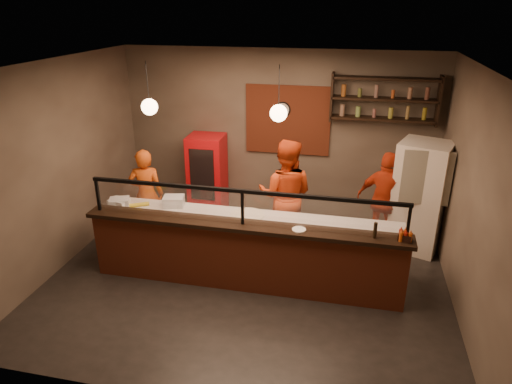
% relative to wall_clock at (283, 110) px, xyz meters
% --- Properties ---
extents(floor, '(6.00, 6.00, 0.00)m').
position_rel_wall_clock_xyz_m(floor, '(-0.10, -2.46, -2.10)').
color(floor, black).
rests_on(floor, ground).
extents(ceiling, '(6.00, 6.00, 0.00)m').
position_rel_wall_clock_xyz_m(ceiling, '(-0.10, -2.46, 1.10)').
color(ceiling, '#342D28').
rests_on(ceiling, wall_back).
extents(wall_back, '(6.00, 0.00, 6.00)m').
position_rel_wall_clock_xyz_m(wall_back, '(-0.10, 0.04, -0.50)').
color(wall_back, '#706252').
rests_on(wall_back, floor).
extents(wall_left, '(0.00, 5.00, 5.00)m').
position_rel_wall_clock_xyz_m(wall_left, '(-3.10, -2.46, -0.50)').
color(wall_left, '#706252').
rests_on(wall_left, floor).
extents(wall_right, '(0.00, 5.00, 5.00)m').
position_rel_wall_clock_xyz_m(wall_right, '(2.90, -2.46, -0.50)').
color(wall_right, '#706252').
rests_on(wall_right, floor).
extents(wall_front, '(6.00, 0.00, 6.00)m').
position_rel_wall_clock_xyz_m(wall_front, '(-0.10, -4.96, -0.50)').
color(wall_front, '#706252').
rests_on(wall_front, floor).
extents(brick_patch, '(1.60, 0.04, 1.30)m').
position_rel_wall_clock_xyz_m(brick_patch, '(0.10, 0.01, -0.20)').
color(brick_patch, '#923B1F').
rests_on(brick_patch, wall_back).
extents(service_counter, '(4.60, 0.25, 1.00)m').
position_rel_wall_clock_xyz_m(service_counter, '(-0.10, -2.76, -1.60)').
color(service_counter, '#923B1F').
rests_on(service_counter, floor).
extents(counter_ledge, '(4.70, 0.37, 0.06)m').
position_rel_wall_clock_xyz_m(counter_ledge, '(-0.10, -2.76, -1.07)').
color(counter_ledge, black).
rests_on(counter_ledge, service_counter).
extents(worktop_cabinet, '(4.60, 0.75, 0.85)m').
position_rel_wall_clock_xyz_m(worktop_cabinet, '(-0.10, -2.26, -1.68)').
color(worktop_cabinet, gray).
rests_on(worktop_cabinet, floor).
extents(worktop, '(4.60, 0.75, 0.05)m').
position_rel_wall_clock_xyz_m(worktop, '(-0.10, -2.26, -1.23)').
color(worktop, white).
rests_on(worktop, worktop_cabinet).
extents(sneeze_guard, '(4.50, 0.05, 0.52)m').
position_rel_wall_clock_xyz_m(sneeze_guard, '(-0.10, -2.76, -0.73)').
color(sneeze_guard, white).
rests_on(sneeze_guard, counter_ledge).
extents(wall_shelving, '(1.84, 0.28, 0.85)m').
position_rel_wall_clock_xyz_m(wall_shelving, '(1.80, -0.14, 0.30)').
color(wall_shelving, black).
rests_on(wall_shelving, wall_back).
extents(wall_clock, '(0.30, 0.04, 0.30)m').
position_rel_wall_clock_xyz_m(wall_clock, '(0.00, 0.00, 0.00)').
color(wall_clock, black).
rests_on(wall_clock, wall_back).
extents(pendant_left, '(0.24, 0.24, 0.77)m').
position_rel_wall_clock_xyz_m(pendant_left, '(-1.60, -2.26, 0.45)').
color(pendant_left, black).
rests_on(pendant_left, ceiling).
extents(pendant_right, '(0.24, 0.24, 0.77)m').
position_rel_wall_clock_xyz_m(pendant_right, '(0.30, -2.26, 0.45)').
color(pendant_right, black).
rests_on(pendant_right, ceiling).
extents(cook_left, '(0.68, 0.53, 1.65)m').
position_rel_wall_clock_xyz_m(cook_left, '(-2.15, -1.54, -1.28)').
color(cook_left, '#D45014').
rests_on(cook_left, floor).
extents(cook_mid, '(0.96, 0.76, 1.94)m').
position_rel_wall_clock_xyz_m(cook_mid, '(0.30, -1.41, -1.13)').
color(cook_mid, red).
rests_on(cook_mid, floor).
extents(cook_right, '(1.08, 0.77, 1.70)m').
position_rel_wall_clock_xyz_m(cook_right, '(1.95, -1.00, -1.25)').
color(cook_right, red).
rests_on(cook_right, floor).
extents(fridge, '(0.99, 0.96, 1.89)m').
position_rel_wall_clock_xyz_m(fridge, '(2.50, -0.93, -1.16)').
color(fridge, silver).
rests_on(fridge, floor).
extents(red_cooler, '(0.70, 0.65, 1.60)m').
position_rel_wall_clock_xyz_m(red_cooler, '(-1.42, -0.31, -1.30)').
color(red_cooler, red).
rests_on(red_cooler, floor).
extents(pizza_dough, '(0.65, 0.65, 0.01)m').
position_rel_wall_clock_xyz_m(pizza_dough, '(-0.18, -2.15, -1.19)').
color(pizza_dough, beige).
rests_on(pizza_dough, worktop).
extents(prep_tub_a, '(0.38, 0.34, 0.15)m').
position_rel_wall_clock_xyz_m(prep_tub_a, '(-2.25, -2.30, -1.12)').
color(prep_tub_a, silver).
rests_on(prep_tub_a, worktop).
extents(prep_tub_b, '(0.37, 0.32, 0.16)m').
position_rel_wall_clock_xyz_m(prep_tub_b, '(-1.42, -2.05, -1.12)').
color(prep_tub_b, silver).
rests_on(prep_tub_b, worktop).
extents(prep_tub_c, '(0.33, 0.28, 0.15)m').
position_rel_wall_clock_xyz_m(prep_tub_c, '(-2.25, -2.31, -1.13)').
color(prep_tub_c, silver).
rests_on(prep_tub_c, worktop).
extents(rolling_pin, '(0.35, 0.24, 0.06)m').
position_rel_wall_clock_xyz_m(rolling_pin, '(-1.99, -2.21, -1.17)').
color(rolling_pin, gold).
rests_on(rolling_pin, worktop).
extents(condiment_caddy, '(0.20, 0.17, 0.09)m').
position_rel_wall_clock_xyz_m(condiment_caddy, '(2.10, -2.77, -0.99)').
color(condiment_caddy, black).
rests_on(condiment_caddy, counter_ledge).
extents(pepper_mill, '(0.06, 0.06, 0.22)m').
position_rel_wall_clock_xyz_m(pepper_mill, '(1.71, -2.78, -0.93)').
color(pepper_mill, black).
rests_on(pepper_mill, counter_ledge).
extents(small_plate, '(0.23, 0.23, 0.01)m').
position_rel_wall_clock_xyz_m(small_plate, '(0.70, -2.78, -1.03)').
color(small_plate, white).
rests_on(small_plate, counter_ledge).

